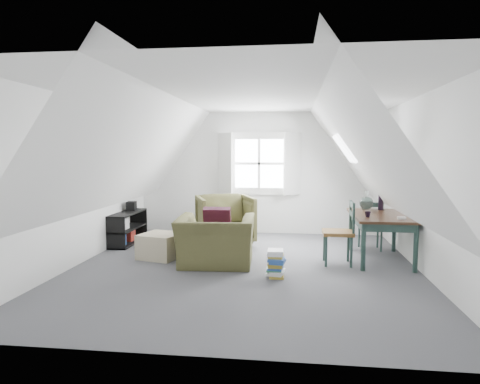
# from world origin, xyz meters

# --- Properties ---
(floor) EXTENTS (5.50, 5.50, 0.00)m
(floor) POSITION_xyz_m (0.00, 0.00, 0.00)
(floor) COLOR #494A4E
(floor) RESTS_ON ground
(ceiling) EXTENTS (5.50, 5.50, 0.00)m
(ceiling) POSITION_xyz_m (0.00, 0.00, 2.50)
(ceiling) COLOR white
(ceiling) RESTS_ON wall_back
(wall_back) EXTENTS (5.00, 0.00, 5.00)m
(wall_back) POSITION_xyz_m (0.00, 2.75, 1.25)
(wall_back) COLOR silver
(wall_back) RESTS_ON ground
(wall_front) EXTENTS (5.00, 0.00, 5.00)m
(wall_front) POSITION_xyz_m (0.00, -2.75, 1.25)
(wall_front) COLOR silver
(wall_front) RESTS_ON ground
(wall_left) EXTENTS (0.00, 5.50, 5.50)m
(wall_left) POSITION_xyz_m (-2.50, 0.00, 1.25)
(wall_left) COLOR silver
(wall_left) RESTS_ON ground
(wall_right) EXTENTS (0.00, 5.50, 5.50)m
(wall_right) POSITION_xyz_m (2.50, 0.00, 1.25)
(wall_right) COLOR silver
(wall_right) RESTS_ON ground
(slope_left) EXTENTS (3.19, 5.50, 4.48)m
(slope_left) POSITION_xyz_m (-1.55, 0.00, 1.78)
(slope_left) COLOR white
(slope_left) RESTS_ON wall_left
(slope_right) EXTENTS (3.19, 5.50, 4.48)m
(slope_right) POSITION_xyz_m (1.55, 0.00, 1.78)
(slope_right) COLOR white
(slope_right) RESTS_ON wall_right
(dormer_window) EXTENTS (1.71, 0.35, 1.30)m
(dormer_window) POSITION_xyz_m (0.00, 2.68, 1.45)
(dormer_window) COLOR white
(dormer_window) RESTS_ON wall_back
(skylight) EXTENTS (0.35, 0.75, 0.47)m
(skylight) POSITION_xyz_m (1.55, 1.30, 1.75)
(skylight) COLOR white
(skylight) RESTS_ON slope_right
(armchair_near) EXTENTS (1.17, 1.04, 0.73)m
(armchair_near) POSITION_xyz_m (-0.44, 0.10, 0.00)
(armchair_near) COLOR #4A4927
(armchair_near) RESTS_ON floor
(armchair_far) EXTENTS (1.25, 1.27, 0.91)m
(armchair_far) POSITION_xyz_m (-0.53, 1.57, 0.00)
(armchair_far) COLOR #4A4927
(armchair_far) RESTS_ON floor
(throw_pillow) EXTENTS (0.42, 0.25, 0.43)m
(throw_pillow) POSITION_xyz_m (-0.44, 0.25, 0.65)
(throw_pillow) COLOR #3D1022
(throw_pillow) RESTS_ON armchair_near
(ottoman) EXTENTS (0.72, 0.72, 0.39)m
(ottoman) POSITION_xyz_m (-1.39, 0.44, 0.19)
(ottoman) COLOR tan
(ottoman) RESTS_ON floor
(dining_table) EXTENTS (0.87, 1.45, 0.72)m
(dining_table) POSITION_xyz_m (2.06, 0.70, 0.63)
(dining_table) COLOR black
(dining_table) RESTS_ON floor
(demijohn) EXTENTS (0.23, 0.23, 0.32)m
(demijohn) POSITION_xyz_m (1.91, 1.15, 0.85)
(demijohn) COLOR silver
(demijohn) RESTS_ON dining_table
(vase_twigs) EXTENTS (0.08, 0.09, 0.65)m
(vase_twigs) POSITION_xyz_m (2.16, 1.25, 0.87)
(vase_twigs) COLOR black
(vase_twigs) RESTS_ON dining_table
(cup) EXTENTS (0.11, 0.11, 0.08)m
(cup) POSITION_xyz_m (1.81, 0.40, 0.72)
(cup) COLOR black
(cup) RESTS_ON dining_table
(paper_box) EXTENTS (0.11, 0.08, 0.04)m
(paper_box) POSITION_xyz_m (2.26, 0.25, 0.74)
(paper_box) COLOR white
(paper_box) RESTS_ON dining_table
(dining_chair_far) EXTENTS (0.40, 0.40, 0.85)m
(dining_chair_far) POSITION_xyz_m (2.04, 1.42, 0.44)
(dining_chair_far) COLOR brown
(dining_chair_far) RESTS_ON floor
(dining_chair_near) EXTENTS (0.45, 0.45, 0.96)m
(dining_chair_near) POSITION_xyz_m (1.41, 0.39, 0.50)
(dining_chair_near) COLOR brown
(dining_chair_near) RESTS_ON floor
(media_shelf) EXTENTS (0.38, 1.14, 0.58)m
(media_shelf) POSITION_xyz_m (-2.35, 1.38, 0.26)
(media_shelf) COLOR black
(media_shelf) RESTS_ON floor
(electronics_box) EXTENTS (0.19, 0.25, 0.18)m
(electronics_box) POSITION_xyz_m (-2.35, 1.67, 0.66)
(electronics_box) COLOR black
(electronics_box) RESTS_ON media_shelf
(magazine_stack) EXTENTS (0.28, 0.33, 0.37)m
(magazine_stack) POSITION_xyz_m (0.48, -0.39, 0.18)
(magazine_stack) COLOR #B29933
(magazine_stack) RESTS_ON floor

